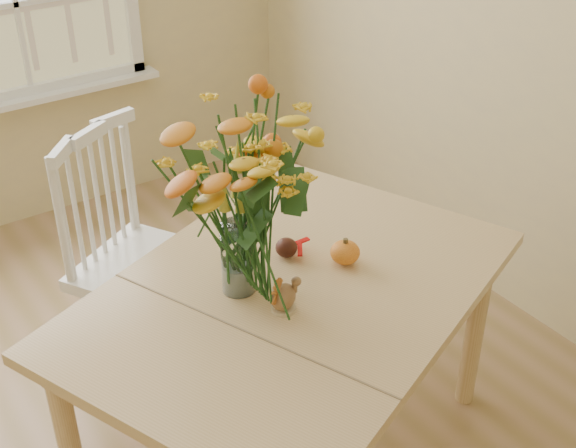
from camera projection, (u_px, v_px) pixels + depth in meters
dining_table at (292, 310)px, 2.44m from camera, size 1.68×1.46×0.75m
windsor_chair at (125, 245)px, 2.94m from camera, size 0.62×0.61×1.00m
flower_vase at (235, 191)px, 2.20m from camera, size 0.49×0.49×0.58m
pumpkin at (345, 253)px, 2.48m from camera, size 0.10×0.10×0.08m
turkey_figurine at (284, 297)px, 2.27m from camera, size 0.12×0.11×0.12m
dark_gourd at (286, 249)px, 2.51m from camera, size 0.13×0.10×0.06m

